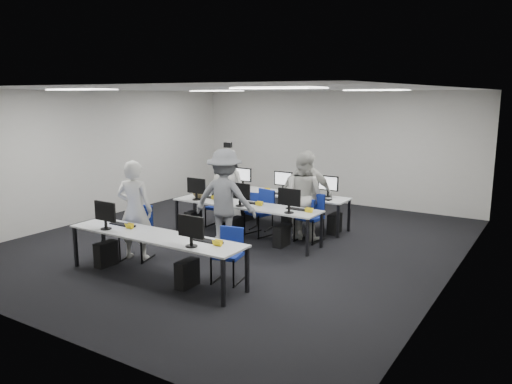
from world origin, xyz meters
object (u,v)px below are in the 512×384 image
Objects in this scene: chair_7 at (310,225)px; student_0 at (135,210)px; chair_0 at (137,243)px; photographer at (225,199)px; student_1 at (303,196)px; student_2 at (227,187)px; desk_mid at (245,207)px; chair_4 at (310,226)px; desk_front at (154,238)px; chair_3 at (260,221)px; chair_1 at (228,265)px; chair_6 at (261,217)px; chair_2 at (218,215)px; chair_5 at (228,210)px; student_3 at (306,195)px.

student_0 is (-2.06, -2.84, 0.62)m from chair_7.
chair_0 is 0.50× the size of photographer.
student_0 reaches higher than student_1.
chair_7 is 0.50× the size of student_2.
chair_4 is at bearing 28.17° from desk_mid.
chair_3 is (0.08, 3.05, -0.38)m from desk_front.
student_0 reaches higher than chair_7.
student_2 is 1.75m from photographer.
student_1 reaches higher than student_2.
desk_front is at bearing -84.46° from student_2.
student_1 is (0.94, 0.72, 0.21)m from desk_mid.
chair_7 reaches higher than chair_1.
student_0 is 3.37m from student_1.
desk_mid is at bearing 105.10° from chair_1.
desk_mid is 3.84× the size of chair_6.
desk_mid is 3.78× the size of chair_2.
photographer is (-0.06, -0.60, 0.27)m from desk_mid.
chair_6 is (0.93, 0.32, -0.00)m from chair_2.
student_2 reaches higher than chair_5.
chair_4 is at bearing 70.36° from desk_front.
student_3 reaches higher than desk_mid.
student_3 is at bearing 37.58° from desk_mid.
student_3 is (1.97, 2.79, 0.01)m from student_0.
chair_7 is at bearing 117.67° from chair_4.
chair_4 is 1.13× the size of chair_6.
chair_4 is at bearing -0.65° from chair_2.
chair_5 is 0.56m from student_2.
chair_0 is at bearing 167.07° from chair_1.
photographer is at bearing -151.98° from student_3.
chair_3 is 0.47m from chair_6.
chair_7 is at bearing 78.12° from chair_1.
student_3 is at bearing -11.89° from chair_5.
chair_3 is at bearing -29.52° from chair_5.
chair_3 is 2.77m from student_0.
chair_2 is 1.16m from chair_3.
chair_4 reaches higher than chair_1.
student_1 reaches higher than chair_0.
chair_0 is 0.53× the size of student_1.
chair_2 reaches higher than desk_front.
student_2 is (0.04, 0.31, 0.59)m from chair_2.
chair_6 is 0.47× the size of student_1.
chair_6 is at bearing 57.62° from chair_0.
chair_1 is (1.05, -2.09, -0.41)m from desk_mid.
photographer reaches higher than student_3.
desk_front and desk_mid have the same top height.
chair_1 reaches higher than desk_mid.
chair_2 reaches higher than desk_mid.
student_0 reaches higher than chair_6.
photographer is (0.93, 1.44, 0.06)m from student_0.
chair_2 is at bearing -173.88° from chair_4.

